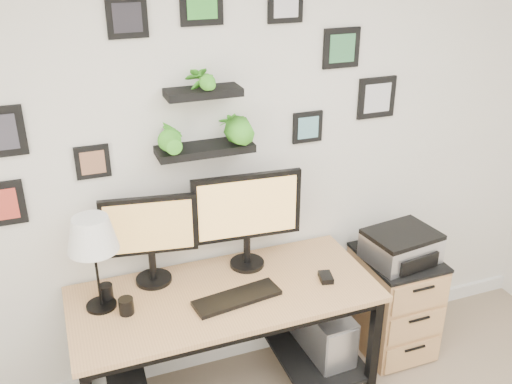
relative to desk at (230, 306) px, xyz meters
name	(u,v)px	position (x,y,z in m)	size (l,w,h in m)	color
room	(255,343)	(0.26, 0.32, -0.58)	(4.00, 4.00, 4.00)	gray
desk	(230,306)	(0.00, 0.00, 0.00)	(1.60, 0.70, 0.75)	tan
monitor_left	(150,234)	(-0.36, 0.19, 0.42)	(0.49, 0.22, 0.50)	black
monitor_right	(247,213)	(0.16, 0.16, 0.46)	(0.60, 0.21, 0.56)	black
keyboard	(237,298)	(0.00, -0.12, 0.14)	(0.46, 0.14, 0.02)	black
mouse	(326,277)	(0.51, -0.12, 0.14)	(0.07, 0.10, 0.03)	black
table_lamp	(92,236)	(-0.66, 0.06, 0.53)	(0.25, 0.25, 0.50)	black
mug	(126,306)	(-0.55, -0.04, 0.17)	(0.07, 0.07, 0.08)	black
pen_cup	(106,293)	(-0.62, 0.11, 0.17)	(0.07, 0.07, 0.09)	black
pc_tower_grey	(321,340)	(0.56, -0.01, -0.39)	(0.24, 0.50, 0.48)	gray
file_cabinet	(393,302)	(1.10, 0.06, -0.29)	(0.43, 0.53, 0.67)	tan
printer	(401,246)	(1.09, 0.02, 0.14)	(0.44, 0.37, 0.18)	silver
wall_decor	(203,107)	(-0.03, 0.26, 1.04)	(2.29, 0.18, 1.11)	black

